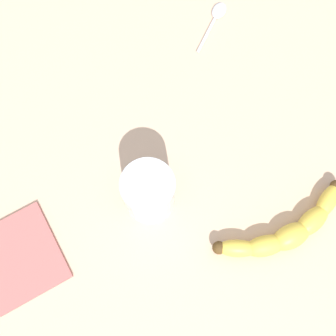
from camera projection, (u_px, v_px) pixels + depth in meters
The scene contains 5 objects.
wooden_tabletop at pixel (151, 180), 69.46cm from camera, with size 120.00×120.00×3.00cm, color beige.
banana at pixel (287, 231), 63.71cm from camera, with size 22.37×7.60×3.57cm.
smoothie_glass at pixel (149, 193), 62.64cm from camera, with size 7.61×7.61×9.64cm.
teaspoon at pixel (218, 13), 76.67cm from camera, with size 9.14×8.75×0.80cm.
folded_napkin at pixel (20, 257), 64.02cm from camera, with size 11.48×12.82×0.60cm, color #BC6660.
Camera 1 is at (4.39, 18.58, 68.37)cm, focal length 46.08 mm.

